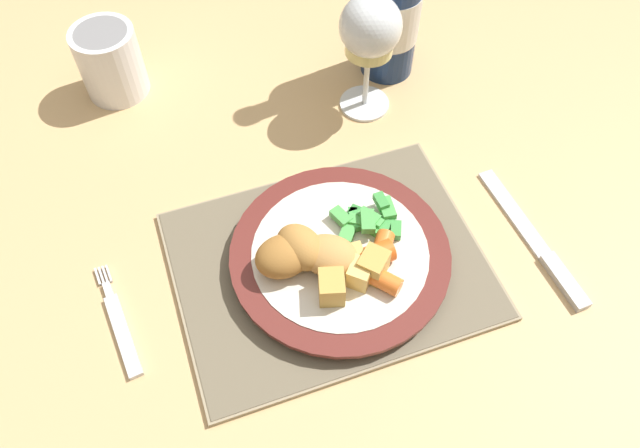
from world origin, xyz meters
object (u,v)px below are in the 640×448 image
at_px(fork, 120,327).
at_px(table_knife, 540,248).
at_px(drinking_cup, 110,61).
at_px(dining_table, 266,265).
at_px(wine_glass, 370,32).
at_px(dinner_plate, 340,256).

distance_m(fork, table_knife, 0.46).
height_order(table_knife, drinking_cup, drinking_cup).
xyz_separation_m(dining_table, drinking_cup, (-0.11, 0.28, 0.12)).
xyz_separation_m(fork, table_knife, (0.45, -0.06, 0.00)).
xyz_separation_m(table_knife, wine_glass, (-0.10, 0.27, 0.11)).
distance_m(table_knife, drinking_cup, 0.57).
bearing_deg(wine_glass, dinner_plate, -118.00).
distance_m(dinner_plate, drinking_cup, 0.40).
bearing_deg(table_knife, wine_glass, 109.98).
relative_size(dinner_plate, drinking_cup, 2.54).
height_order(dinner_plate, wine_glass, wine_glass).
bearing_deg(dinner_plate, dining_table, 133.93).
bearing_deg(dinner_plate, table_knife, -14.49).
height_order(dining_table, table_knife, table_knife).
bearing_deg(table_knife, drinking_cup, 134.12).
bearing_deg(wine_glass, fork, -148.64).
relative_size(fork, table_knife, 0.69).
bearing_deg(drinking_cup, wine_glass, -24.56).
distance_m(table_knife, wine_glass, 0.31).
height_order(fork, wine_glass, wine_glass).
bearing_deg(dinner_plate, fork, 179.26).
height_order(dining_table, fork, fork).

